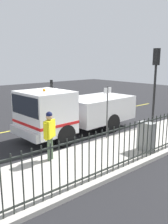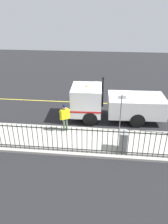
# 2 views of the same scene
# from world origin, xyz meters

# --- Properties ---
(ground_plane) EXTENTS (49.68, 49.68, 0.00)m
(ground_plane) POSITION_xyz_m (0.00, 0.00, 0.00)
(ground_plane) COLOR #232326
(ground_plane) RESTS_ON ground
(sidewalk_slab) EXTENTS (2.89, 22.58, 0.14)m
(sidewalk_slab) POSITION_xyz_m (3.37, 0.00, 0.07)
(sidewalk_slab) COLOR #B7B2A8
(sidewalk_slab) RESTS_ON ground
(lane_marking) EXTENTS (0.12, 20.32, 0.01)m
(lane_marking) POSITION_xyz_m (-2.31, 0.00, 0.00)
(lane_marking) COLOR yellow
(lane_marking) RESTS_ON ground
(work_truck) EXTENTS (2.51, 6.43, 2.68)m
(work_truck) POSITION_xyz_m (0.33, -0.19, 1.27)
(work_truck) COLOR white
(work_truck) RESTS_ON ground
(worker_standing) EXTENTS (0.45, 0.57, 1.76)m
(worker_standing) POSITION_xyz_m (2.46, -2.83, 1.22)
(worker_standing) COLOR yellow
(worker_standing) RESTS_ON sidewalk_slab
(iron_fence) EXTENTS (0.04, 19.23, 1.49)m
(iron_fence) POSITION_xyz_m (4.56, 0.00, 0.89)
(iron_fence) COLOR #2D332D
(iron_fence) RESTS_ON sidewalk_slab
(utility_cabinet) EXTENTS (0.62, 0.39, 1.13)m
(utility_cabinet) POSITION_xyz_m (4.12, 0.57, 0.70)
(utility_cabinet) COLOR gray
(utility_cabinet) RESTS_ON sidewalk_slab
(traffic_cone) EXTENTS (0.44, 0.44, 0.62)m
(traffic_cone) POSITION_xyz_m (-1.67, 0.60, 0.31)
(traffic_cone) COLOR orange
(traffic_cone) RESTS_ON ground
(street_sign) EXTENTS (0.08, 0.50, 2.39)m
(street_sign) POSITION_xyz_m (2.05, 0.49, 1.63)
(street_sign) COLOR #4C4C4C
(street_sign) RESTS_ON sidewalk_slab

